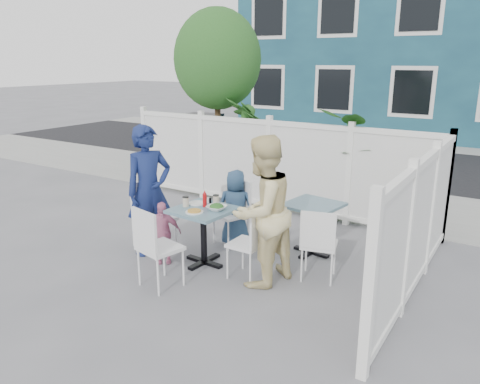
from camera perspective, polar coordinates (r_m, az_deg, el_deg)
The scene contains 30 objects.
ground at distance 6.59m, azimuth -7.58°, elevation -7.49°, with size 80.00×80.00×0.00m, color slate.
near_sidewalk at distance 9.64m, azimuth 6.93°, elevation 0.15°, with size 24.00×2.60×0.01m, color gray.
street at distance 13.00m, azimuth 14.00°, elevation 3.88°, with size 24.00×5.00×0.01m, color black.
far_sidewalk at distance 15.92m, azimuth 17.59°, elevation 5.76°, with size 24.00×1.60×0.01m, color gray.
building at distance 19.13m, azimuth 19.64°, elevation 16.21°, with size 11.00×6.00×6.00m.
fence_back at distance 8.19m, azimuth 3.52°, elevation 3.05°, with size 5.86×0.08×1.60m.
fence_right at distance 5.60m, azimuth 20.95°, elevation -4.13°, with size 0.08×3.66×1.60m.
tree at distance 9.65m, azimuth -2.82°, elevation 15.82°, with size 1.80×1.62×3.59m.
utility_cabinet at distance 10.91m, azimuth -4.42°, elevation 5.66°, with size 0.72×0.52×1.34m, color gold.
potted_shrub_a at distance 9.19m, azimuth 0.82°, elevation 5.50°, with size 1.06×1.06×1.89m, color #21531D.
potted_shrub_b at distance 8.20m, azimuth 13.56°, elevation 3.61°, with size 1.65×1.43×1.84m, color #21531D.
main_table at distance 6.06m, azimuth -4.49°, elevation -3.56°, with size 0.77×0.77×0.76m.
spare_table at distance 6.43m, azimuth 8.87°, elevation -2.79°, with size 0.77×0.77×0.72m.
chair_left at distance 6.53m, azimuth -10.82°, elevation -2.35°, with size 0.48×0.49×1.01m.
chair_right at distance 5.65m, azimuth 1.46°, elevation -5.72°, with size 0.40×0.41×0.89m.
chair_back at distance 6.72m, azimuth -0.56°, elevation -1.88°, with size 0.55×0.54×0.94m.
chair_near at distance 5.49m, azimuth -10.48°, elevation -6.07°, with size 0.53×0.52×0.98m.
chair_spare at distance 5.66m, azimuth 9.56°, elevation -5.79°, with size 0.50×0.49×0.91m.
man at distance 6.43m, azimuth -11.01°, elevation 0.17°, with size 0.65×0.43×1.78m, color navy.
woman at distance 5.43m, azimuth 2.70°, elevation -2.40°, with size 0.87×0.68×1.79m, color #E4C14E.
boy at distance 6.68m, azimuth -0.53°, elevation -1.94°, with size 0.54×0.35×1.11m, color navy.
toddler at distance 6.22m, azimuth -9.46°, elevation -4.88°, with size 0.49×0.20×0.83m, color pink.
plate_main at distance 5.86m, azimuth -5.58°, elevation -2.44°, with size 0.23×0.23×0.01m, color white.
plate_side at distance 6.21m, azimuth -5.27°, elevation -1.36°, with size 0.22×0.22×0.02m, color white.
salad_bowl at distance 5.92m, azimuth -2.87°, elevation -1.95°, with size 0.24×0.24×0.06m, color white.
coffee_cup_a at distance 6.09m, azimuth -6.63°, elevation -1.21°, with size 0.08×0.08×0.12m, color beige.
coffee_cup_b at distance 6.16m, azimuth -2.95°, elevation -0.97°, with size 0.08×0.08×0.11m, color beige.
ketchup_bottle at distance 6.05m, azimuth -4.33°, elevation -1.01°, with size 0.05×0.05×0.17m, color #AD0C10.
salt_shaker at distance 6.23m, azimuth -3.87°, elevation -0.98°, with size 0.03×0.03×0.07m, color white.
pepper_shaker at distance 6.20m, azimuth -3.65°, elevation -1.06°, with size 0.03×0.03×0.07m, color black.
Camera 1 is at (3.93, -4.61, 2.60)m, focal length 35.00 mm.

